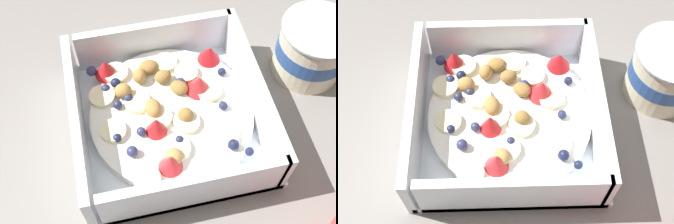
# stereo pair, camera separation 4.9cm
# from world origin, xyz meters

# --- Properties ---
(ground_plane) EXTENTS (2.40, 2.40, 0.00)m
(ground_plane) POSITION_xyz_m (0.00, 0.00, 0.00)
(ground_plane) COLOR gray
(fruit_bowl) EXTENTS (0.22, 0.22, 0.07)m
(fruit_bowl) POSITION_xyz_m (-0.01, -0.00, 0.02)
(fruit_bowl) COLOR white
(fruit_bowl) RESTS_ON ground
(yogurt_cup) EXTENTS (0.09, 0.09, 0.08)m
(yogurt_cup) POSITION_xyz_m (-0.06, 0.19, 0.04)
(yogurt_cup) COLOR beige
(yogurt_cup) RESTS_ON ground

